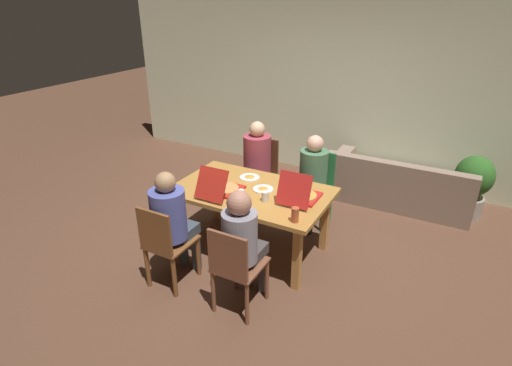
{
  "coord_description": "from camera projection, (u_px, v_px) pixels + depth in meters",
  "views": [
    {
      "loc": [
        1.93,
        -3.47,
        2.69
      ],
      "look_at": [
        0.0,
        0.1,
        0.8
      ],
      "focal_mm": 28.64,
      "sensor_mm": 36.0,
      "label": 1
    }
  ],
  "objects": [
    {
      "name": "ground_plane",
      "position": [
        252.0,
        248.0,
        4.73
      ],
      "size": [
        20.0,
        20.0,
        0.0
      ],
      "primitive_type": "plane",
      "color": "brown"
    },
    {
      "name": "back_wall",
      "position": [
        334.0,
        86.0,
        6.22
      ],
      "size": [
        7.43,
        0.12,
        2.81
      ],
      "primitive_type": "cube",
      "color": "#E1EAC3",
      "rests_on": "ground"
    },
    {
      "name": "dining_table",
      "position": [
        252.0,
        197.0,
        4.45
      ],
      "size": [
        1.68,
        1.03,
        0.75
      ],
      "color": "#B27A37",
      "rests_on": "ground"
    },
    {
      "name": "chair_0",
      "position": [
        166.0,
        245.0,
        3.94
      ],
      "size": [
        0.4,
        0.45,
        0.9
      ],
      "color": "brown",
      "rests_on": "ground"
    },
    {
      "name": "person_0",
      "position": [
        172.0,
        218.0,
        3.95
      ],
      "size": [
        0.34,
        0.49,
        1.21
      ],
      "color": "#39424B",
      "rests_on": "ground"
    },
    {
      "name": "chair_1",
      "position": [
        235.0,
        266.0,
        3.59
      ],
      "size": [
        0.4,
        0.44,
        0.89
      ],
      "color": "brown",
      "rests_on": "ground"
    },
    {
      "name": "person_1",
      "position": [
        243.0,
        239.0,
        3.62
      ],
      "size": [
        0.31,
        0.49,
        1.2
      ],
      "color": "#413B3C",
      "rests_on": "ground"
    },
    {
      "name": "chair_2",
      "position": [
        315.0,
        183.0,
        5.15
      ],
      "size": [
        0.46,
        0.38,
        0.91
      ],
      "color": "#2A713E",
      "rests_on": "ground"
    },
    {
      "name": "person_2",
      "position": [
        312.0,
        174.0,
        4.97
      ],
      "size": [
        0.34,
        0.5,
        1.16
      ],
      "color": "#30313B",
      "rests_on": "ground"
    },
    {
      "name": "chair_3",
      "position": [
        261.0,
        169.0,
        5.5
      ],
      "size": [
        0.43,
        0.45,
        0.94
      ],
      "color": "#58311C",
      "rests_on": "ground"
    },
    {
      "name": "person_3",
      "position": [
        255.0,
        160.0,
        5.3
      ],
      "size": [
        0.36,
        0.54,
        1.22
      ],
      "color": "#333A49",
      "rests_on": "ground"
    },
    {
      "name": "pizza_box_0",
      "position": [
        222.0,
        188.0,
        4.34
      ],
      "size": [
        0.34,
        0.5,
        0.33
      ],
      "color": "#B42116",
      "rests_on": "dining_table"
    },
    {
      "name": "pizza_box_1",
      "position": [
        301.0,
        195.0,
        4.2
      ],
      "size": [
        0.34,
        0.46,
        0.35
      ],
      "color": "red",
      "rests_on": "dining_table"
    },
    {
      "name": "plate_0",
      "position": [
        250.0,
        177.0,
        4.7
      ],
      "size": [
        0.23,
        0.23,
        0.03
      ],
      "color": "white",
      "rests_on": "dining_table"
    },
    {
      "name": "plate_1",
      "position": [
        263.0,
        189.0,
        4.42
      ],
      "size": [
        0.22,
        0.22,
        0.03
      ],
      "color": "white",
      "rests_on": "dining_table"
    },
    {
      "name": "drinking_glass_0",
      "position": [
        265.0,
        196.0,
        4.16
      ],
      "size": [
        0.07,
        0.07,
        0.1
      ],
      "primitive_type": "cylinder",
      "color": "silver",
      "rests_on": "dining_table"
    },
    {
      "name": "drinking_glass_1",
      "position": [
        241.0,
        196.0,
        4.12
      ],
      "size": [
        0.07,
        0.07,
        0.14
      ],
      "primitive_type": "cylinder",
      "color": "silver",
      "rests_on": "dining_table"
    },
    {
      "name": "drinking_glass_2",
      "position": [
        295.0,
        215.0,
        3.77
      ],
      "size": [
        0.07,
        0.07,
        0.14
      ],
      "primitive_type": "cylinder",
      "color": "#B4512F",
      "rests_on": "dining_table"
    },
    {
      "name": "couch",
      "position": [
        399.0,
        186.0,
        5.67
      ],
      "size": [
        1.92,
        0.82,
        0.69
      ],
      "color": "gray",
      "rests_on": "ground"
    },
    {
      "name": "potted_plant",
      "position": [
        473.0,
        183.0,
        5.23
      ],
      "size": [
        0.48,
        0.48,
        0.84
      ],
      "color": "gray",
      "rests_on": "ground"
    }
  ]
}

